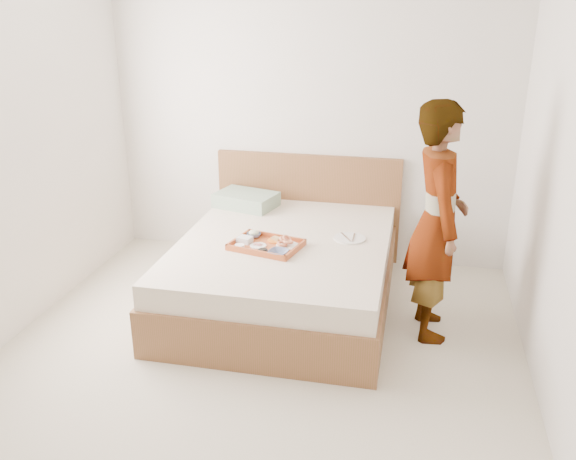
# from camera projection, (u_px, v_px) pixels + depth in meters

# --- Properties ---
(ground) EXTENTS (3.50, 4.00, 0.01)m
(ground) POSITION_uv_depth(u_px,v_px,m) (250.00, 374.00, 3.85)
(ground) COLOR beige
(ground) RESTS_ON ground
(wall_back) EXTENTS (3.50, 0.01, 2.60)m
(wall_back) POSITION_uv_depth(u_px,v_px,m) (309.00, 114.00, 5.20)
(wall_back) COLOR silver
(wall_back) RESTS_ON ground
(wall_front) EXTENTS (3.50, 0.01, 2.60)m
(wall_front) POSITION_uv_depth(u_px,v_px,m) (29.00, 389.00, 1.56)
(wall_front) COLOR silver
(wall_front) RESTS_ON ground
(bed) EXTENTS (1.65, 2.00, 0.53)m
(bed) POSITION_uv_depth(u_px,v_px,m) (284.00, 271.00, 4.67)
(bed) COLOR brown
(bed) RESTS_ON ground
(headboard) EXTENTS (1.65, 0.06, 0.95)m
(headboard) POSITION_uv_depth(u_px,v_px,m) (308.00, 206.00, 5.47)
(headboard) COLOR brown
(headboard) RESTS_ON ground
(pillow) EXTENTS (0.58, 0.46, 0.12)m
(pillow) POSITION_uv_depth(u_px,v_px,m) (246.00, 200.00, 5.27)
(pillow) COLOR #8AAB89
(pillow) RESTS_ON bed
(tray) EXTENTS (0.56, 0.46, 0.04)m
(tray) POSITION_uv_depth(u_px,v_px,m) (266.00, 245.00, 4.42)
(tray) COLOR #B75128
(tray) RESTS_ON bed
(prawn_plate) EXTENTS (0.20, 0.20, 0.01)m
(prawn_plate) POSITION_uv_depth(u_px,v_px,m) (287.00, 246.00, 4.41)
(prawn_plate) COLOR white
(prawn_plate) RESTS_ON tray
(navy_bowl_big) EXTENTS (0.17, 0.17, 0.03)m
(navy_bowl_big) POSITION_uv_depth(u_px,v_px,m) (278.00, 253.00, 4.26)
(navy_bowl_big) COLOR navy
(navy_bowl_big) RESTS_ON tray
(sauce_dish) EXTENTS (0.09, 0.09, 0.03)m
(sauce_dish) POSITION_uv_depth(u_px,v_px,m) (263.00, 251.00, 4.29)
(sauce_dish) COLOR black
(sauce_dish) RESTS_ON tray
(meat_plate) EXTENTS (0.15, 0.15, 0.01)m
(meat_plate) POSITION_uv_depth(u_px,v_px,m) (258.00, 246.00, 4.41)
(meat_plate) COLOR white
(meat_plate) RESTS_ON tray
(bread_plate) EXTENTS (0.14, 0.14, 0.01)m
(bread_plate) POSITION_uv_depth(u_px,v_px,m) (275.00, 240.00, 4.51)
(bread_plate) COLOR orange
(bread_plate) RESTS_ON tray
(salad_bowl) EXTENTS (0.13, 0.13, 0.03)m
(salad_bowl) POSITION_uv_depth(u_px,v_px,m) (254.00, 235.00, 4.58)
(salad_bowl) COLOR navy
(salad_bowl) RESTS_ON tray
(plastic_tub) EXTENTS (0.12, 0.11, 0.04)m
(plastic_tub) POSITION_uv_depth(u_px,v_px,m) (245.00, 240.00, 4.47)
(plastic_tub) COLOR silver
(plastic_tub) RESTS_ON tray
(cheese_round) EXTENTS (0.09, 0.09, 0.02)m
(cheese_round) POSITION_uv_depth(u_px,v_px,m) (240.00, 246.00, 4.38)
(cheese_round) COLOR white
(cheese_round) RESTS_ON tray
(dinner_plate) EXTENTS (0.28, 0.28, 0.01)m
(dinner_plate) POSITION_uv_depth(u_px,v_px,m) (350.00, 238.00, 4.58)
(dinner_plate) COLOR white
(dinner_plate) RESTS_ON bed
(person) EXTENTS (0.48, 0.66, 1.65)m
(person) POSITION_uv_depth(u_px,v_px,m) (437.00, 222.00, 4.07)
(person) COLOR silver
(person) RESTS_ON ground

